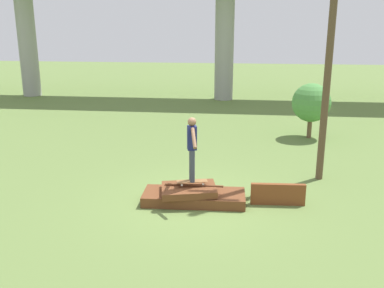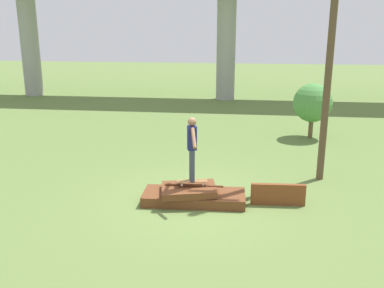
{
  "view_description": "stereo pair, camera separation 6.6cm",
  "coord_description": "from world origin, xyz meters",
  "px_view_note": "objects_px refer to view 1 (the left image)",
  "views": [
    {
      "loc": [
        1.14,
        -10.02,
        4.39
      ],
      "look_at": [
        -0.05,
        0.0,
        1.54
      ],
      "focal_mm": 40.0,
      "sensor_mm": 36.0,
      "label": 1
    },
    {
      "loc": [
        1.21,
        -10.01,
        4.39
      ],
      "look_at": [
        -0.05,
        0.0,
        1.54
      ],
      "focal_mm": 40.0,
      "sensor_mm": 36.0,
      "label": 2
    }
  ],
  "objects_px": {
    "utility_pole": "(333,17)",
    "tree_behind_left": "(311,103)",
    "skater": "(192,145)",
    "skateboard": "(192,181)"
  },
  "relations": [
    {
      "from": "utility_pole",
      "to": "tree_behind_left",
      "type": "xyz_separation_m",
      "value": [
        0.38,
        4.77,
        -3.15
      ]
    },
    {
      "from": "skater",
      "to": "utility_pole",
      "type": "xyz_separation_m",
      "value": [
        3.5,
        2.15,
        3.03
      ]
    },
    {
      "from": "utility_pole",
      "to": "tree_behind_left",
      "type": "distance_m",
      "value": 5.73
    },
    {
      "from": "utility_pole",
      "to": "tree_behind_left",
      "type": "bearing_deg",
      "value": 85.47
    },
    {
      "from": "skater",
      "to": "utility_pole",
      "type": "bearing_deg",
      "value": 31.59
    },
    {
      "from": "utility_pole",
      "to": "skater",
      "type": "bearing_deg",
      "value": -148.41
    },
    {
      "from": "skateboard",
      "to": "tree_behind_left",
      "type": "distance_m",
      "value": 7.98
    },
    {
      "from": "skateboard",
      "to": "skater",
      "type": "bearing_deg",
      "value": 136.85
    },
    {
      "from": "skateboard",
      "to": "skater",
      "type": "xyz_separation_m",
      "value": [
        -0.0,
        0.0,
        0.96
      ]
    },
    {
      "from": "skateboard",
      "to": "tree_behind_left",
      "type": "bearing_deg",
      "value": 60.74
    }
  ]
}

